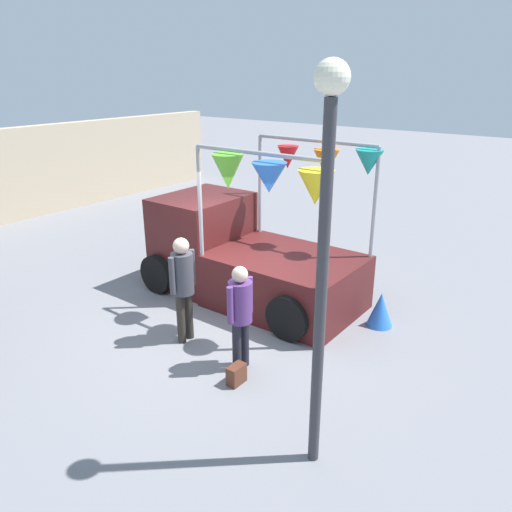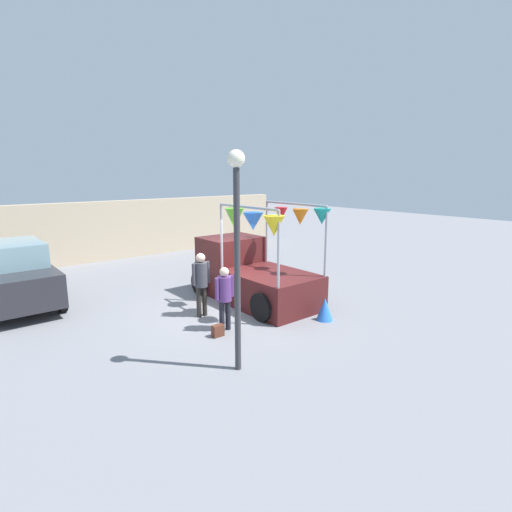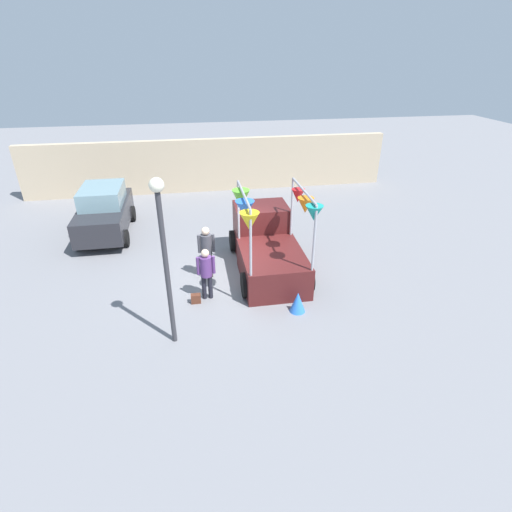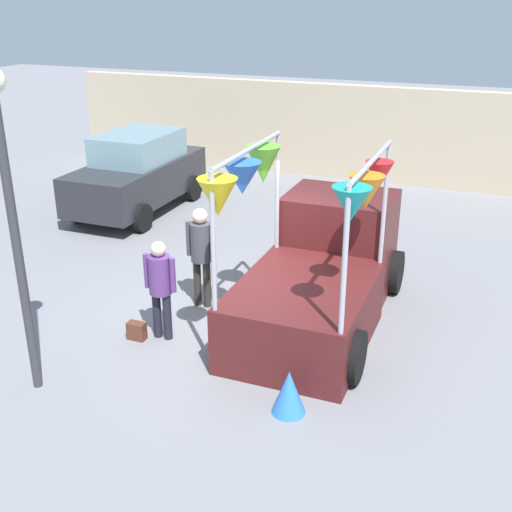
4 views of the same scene
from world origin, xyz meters
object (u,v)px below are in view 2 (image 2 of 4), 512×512
parked_car (15,275)px  street_lamp (237,233)px  vendor_truck (250,271)px  folded_kite_bundle_azure (325,309)px  person_vendor (201,278)px  person_customer (225,293)px  handbag (218,331)px

parked_car → street_lamp: size_ratio=0.95×
vendor_truck → parked_car: bearing=147.1°
vendor_truck → folded_kite_bundle_azure: vendor_truck is taller
vendor_truck → street_lamp: bearing=-131.4°
vendor_truck → person_vendor: vendor_truck is taller
parked_car → person_vendor: size_ratio=2.30×
parked_car → person_customer: size_ratio=2.51×
person_vendor → handbag: size_ratio=6.20×
person_customer → handbag: 0.91m
vendor_truck → person_vendor: 2.01m
street_lamp → folded_kite_bundle_azure: 4.21m
parked_car → person_vendor: 5.48m
person_customer → parked_car: bearing=124.3°
person_customer → street_lamp: (-0.94, -1.79, 1.77)m
parked_car → folded_kite_bundle_azure: parked_car is taller
person_customer → folded_kite_bundle_azure: size_ratio=2.65×
parked_car → handbag: size_ratio=14.29×
person_customer → person_vendor: size_ratio=0.92×
person_vendor → street_lamp: bearing=-109.0°
handbag → street_lamp: size_ratio=0.07×
person_vendor → parked_car: bearing=132.3°
folded_kite_bundle_azure → street_lamp: bearing=-168.3°
person_vendor → handbag: bearing=-107.3°
parked_car → street_lamp: (2.65, -7.05, 1.78)m
vendor_truck → person_customer: vendor_truck is taller
person_customer → folded_kite_bundle_azure: bearing=-24.2°
handbag → street_lamp: street_lamp is taller
folded_kite_bundle_azure → person_vendor: bearing=135.4°
person_vendor → vendor_truck: bearing=11.5°
vendor_truck → handbag: bearing=-143.0°
vendor_truck → person_customer: (-2.05, -1.61, 0.08)m
handbag → folded_kite_bundle_azure: 2.92m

